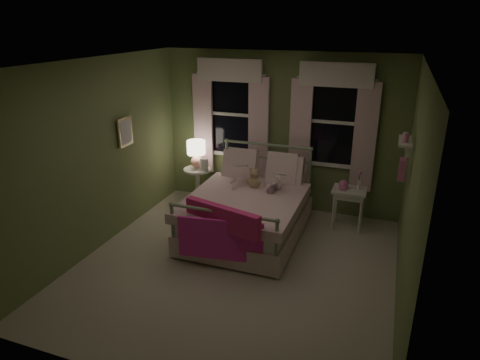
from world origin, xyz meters
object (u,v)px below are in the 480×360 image
at_px(bed, 248,211).
at_px(nightstand_right, 349,195).
at_px(child_right, 275,170).
at_px(nightstand_left, 197,181).
at_px(table_lamp, 196,152).
at_px(child_left, 240,164).
at_px(teddy_bear, 254,179).

xyz_separation_m(bed, nightstand_right, (1.37, 0.72, 0.17)).
xyz_separation_m(child_right, nightstand_left, (-1.48, 0.36, -0.50)).
height_order(nightstand_left, table_lamp, table_lamp).
bearing_deg(nightstand_right, table_lamp, 178.74).
distance_m(child_right, nightstand_right, 1.19).
relative_size(child_left, table_lamp, 1.61).
relative_size(nightstand_left, table_lamp, 1.36).
xyz_separation_m(bed, teddy_bear, (-0.00, 0.26, 0.41)).
bearing_deg(nightstand_left, table_lamp, -90.00).
distance_m(teddy_bear, nightstand_left, 1.36).
height_order(teddy_bear, nightstand_left, teddy_bear).
relative_size(child_right, nightstand_left, 1.06).
distance_m(bed, table_lamp, 1.54).
xyz_separation_m(child_right, nightstand_right, (1.09, 0.30, -0.37)).
bearing_deg(table_lamp, nightstand_right, -1.26).
distance_m(bed, child_left, 0.76).
bearing_deg(child_right, child_left, -1.75).
xyz_separation_m(teddy_bear, nightstand_left, (-1.20, 0.52, -0.37)).
height_order(table_lamp, nightstand_right, table_lamp).
relative_size(child_right, table_lamp, 1.45).
bearing_deg(table_lamp, child_left, -21.36).
bearing_deg(teddy_bear, nightstand_left, 156.64).
bearing_deg(teddy_bear, table_lamp, 156.64).
bearing_deg(child_left, nightstand_right, -172.80).
height_order(child_right, teddy_bear, child_right).
height_order(child_right, nightstand_left, child_right).
bearing_deg(nightstand_right, teddy_bear, -161.40).
distance_m(child_left, table_lamp, 0.99).
xyz_separation_m(child_left, table_lamp, (-0.92, 0.36, 0.00)).
distance_m(bed, teddy_bear, 0.49).
bearing_deg(bed, nightstand_left, 146.92).
distance_m(child_left, nightstand_left, 1.12).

